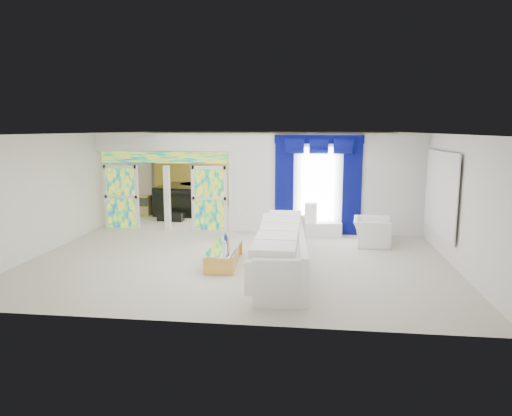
# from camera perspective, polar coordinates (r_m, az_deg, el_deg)

# --- Properties ---
(floor) EXTENTS (12.00, 12.00, 0.00)m
(floor) POSITION_cam_1_polar(r_m,az_deg,el_deg) (13.54, -0.64, -3.72)
(floor) COLOR #B7AF9E
(floor) RESTS_ON ground
(dividing_wall) EXTENTS (5.70, 0.18, 3.00)m
(dividing_wall) POSITION_cam_1_polar(r_m,az_deg,el_deg) (14.16, 8.55, 2.93)
(dividing_wall) COLOR white
(dividing_wall) RESTS_ON ground
(dividing_header) EXTENTS (4.30, 0.18, 0.55)m
(dividing_header) POSITION_cam_1_polar(r_m,az_deg,el_deg) (14.80, -11.25, 7.89)
(dividing_header) COLOR white
(dividing_header) RESTS_ON dividing_wall
(stained_panel_left) EXTENTS (0.95, 0.04, 2.00)m
(stained_panel_left) POSITION_cam_1_polar(r_m,az_deg,el_deg) (15.44, -16.07, 1.34)
(stained_panel_left) COLOR #994C3F
(stained_panel_left) RESTS_ON ground
(stained_panel_right) EXTENTS (0.95, 0.04, 2.00)m
(stained_panel_right) POSITION_cam_1_polar(r_m,az_deg,el_deg) (14.57, -5.69, 1.19)
(stained_panel_right) COLOR #994C3F
(stained_panel_right) RESTS_ON ground
(stained_transom) EXTENTS (4.00, 0.05, 0.35)m
(stained_transom) POSITION_cam_1_polar(r_m,az_deg,el_deg) (14.82, -11.19, 6.06)
(stained_transom) COLOR #994C3F
(stained_transom) RESTS_ON dividing_header
(window_pane) EXTENTS (1.00, 0.02, 2.30)m
(window_pane) POSITION_cam_1_polar(r_m,az_deg,el_deg) (14.06, 7.54, 2.70)
(window_pane) COLOR white
(window_pane) RESTS_ON dividing_wall
(blue_drape_left) EXTENTS (0.55, 0.10, 2.80)m
(blue_drape_left) POSITION_cam_1_polar(r_m,az_deg,el_deg) (14.06, 3.46, 2.56)
(blue_drape_left) COLOR #04054B
(blue_drape_left) RESTS_ON ground
(blue_drape_right) EXTENTS (0.55, 0.10, 2.80)m
(blue_drape_right) POSITION_cam_1_polar(r_m,az_deg,el_deg) (14.08, 11.61, 2.39)
(blue_drape_right) COLOR #04054B
(blue_drape_right) RESTS_ON ground
(blue_pelmet) EXTENTS (2.60, 0.12, 0.25)m
(blue_pelmet) POSITION_cam_1_polar(r_m,az_deg,el_deg) (13.93, 7.67, 8.28)
(blue_pelmet) COLOR #04054B
(blue_pelmet) RESTS_ON dividing_wall
(wall_mirror) EXTENTS (0.04, 2.70, 1.90)m
(wall_mirror) POSITION_cam_1_polar(r_m,az_deg,el_deg) (12.57, 21.62, 1.74)
(wall_mirror) COLOR white
(wall_mirror) RESTS_ON ground
(gold_curtains) EXTENTS (9.70, 0.12, 2.90)m
(gold_curtains) POSITION_cam_1_polar(r_m,az_deg,el_deg) (19.11, 1.70, 4.75)
(gold_curtains) COLOR gold
(gold_curtains) RESTS_ON ground
(white_sofa) EXTENTS (1.27, 4.65, 0.88)m
(white_sofa) POSITION_cam_1_polar(r_m,az_deg,el_deg) (10.48, 3.07, -5.25)
(white_sofa) COLOR white
(white_sofa) RESTS_ON ground
(coffee_table) EXTENTS (0.71, 1.84, 0.40)m
(coffee_table) POSITION_cam_1_polar(r_m,az_deg,el_deg) (11.00, -3.90, -5.82)
(coffee_table) COLOR gold
(coffee_table) RESTS_ON ground
(console_table) EXTENTS (1.23, 0.53, 0.40)m
(console_table) POSITION_cam_1_polar(r_m,az_deg,el_deg) (13.95, 7.88, -2.57)
(console_table) COLOR white
(console_table) RESTS_ON ground
(table_lamp) EXTENTS (0.36, 0.36, 0.58)m
(table_lamp) POSITION_cam_1_polar(r_m,az_deg,el_deg) (13.86, 6.69, -0.57)
(table_lamp) COLOR white
(table_lamp) RESTS_ON console_table
(armchair) EXTENTS (1.09, 1.21, 0.73)m
(armchair) POSITION_cam_1_polar(r_m,az_deg,el_deg) (13.11, 13.92, -2.83)
(armchair) COLOR white
(armchair) RESTS_ON ground
(grand_piano) EXTENTS (1.75, 2.20, 1.05)m
(grand_piano) POSITION_cam_1_polar(r_m,az_deg,el_deg) (17.78, -8.84, 1.10)
(grand_piano) COLOR black
(grand_piano) RESTS_ON ground
(piano_bench) EXTENTS (0.91, 0.41, 0.29)m
(piano_bench) POSITION_cam_1_polar(r_m,az_deg,el_deg) (16.33, -10.33, -1.04)
(piano_bench) COLOR black
(piano_bench) RESTS_ON ground
(tv_console) EXTENTS (0.52, 0.48, 0.73)m
(tv_console) POSITION_cam_1_polar(r_m,az_deg,el_deg) (17.62, -13.48, 0.35)
(tv_console) COLOR tan
(tv_console) RESTS_ON ground
(chandelier) EXTENTS (0.60, 0.60, 0.60)m
(chandelier) POSITION_cam_1_polar(r_m,az_deg,el_deg) (16.96, -6.92, 7.95)
(chandelier) COLOR gold
(chandelier) RESTS_ON ceiling
(decanters) EXTENTS (0.22, 0.89, 0.25)m
(decanters) POSITION_cam_1_polar(r_m,az_deg,el_deg) (10.95, -3.74, -4.29)
(decanters) COLOR navy
(decanters) RESTS_ON coffee_table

